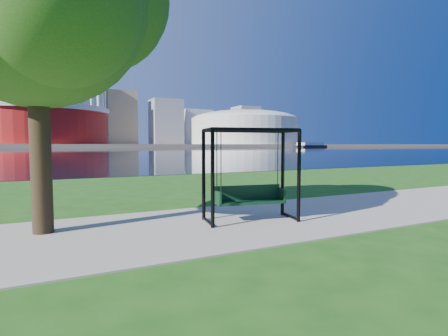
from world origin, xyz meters
TOP-DOWN VIEW (x-y plane):
  - ground at (0.00, 0.00)m, footprint 900.00×900.00m
  - path at (0.00, -0.50)m, footprint 120.00×4.00m
  - river at (0.00, 102.00)m, footprint 900.00×180.00m
  - far_bank at (0.00, 306.00)m, footprint 900.00×228.00m
  - stadium at (-10.00, 235.00)m, footprint 83.00×83.00m
  - arena at (135.00, 235.00)m, footprint 84.00×84.00m
  - skyline at (-4.27, 319.39)m, footprint 392.00×66.00m
  - swing at (0.15, -0.58)m, footprint 2.20×1.24m
  - barge at (154.26, 178.76)m, footprint 31.68×17.53m

SIDE VIEW (x-z plane):
  - ground at x=0.00m, z-range 0.00..0.00m
  - river at x=0.00m, z-range 0.00..0.02m
  - path at x=0.00m, z-range 0.00..0.03m
  - far_bank at x=0.00m, z-range 0.00..2.00m
  - swing at x=0.15m, z-range -0.04..2.09m
  - barge at x=154.26m, z-range -0.14..2.92m
  - stadium at x=-10.00m, z-range -1.77..30.23m
  - arena at x=135.00m, z-range 2.59..29.15m
  - skyline at x=-4.27m, z-range -12.36..84.14m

